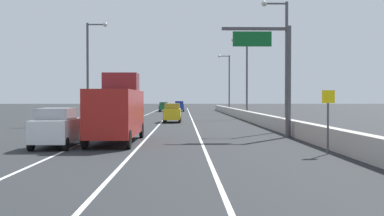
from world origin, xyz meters
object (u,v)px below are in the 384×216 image
(car_blue_0, at_px, (179,106))
(car_green_1, at_px, (164,107))
(lamp_post_right_third, at_px, (245,73))
(lamp_post_right_fourth, at_px, (228,80))
(box_truck, at_px, (117,110))
(lamp_post_right_second, at_px, (283,57))
(lamp_post_left_mid, at_px, (90,66))
(speed_advisory_sign, at_px, (328,117))
(overhead_sign_gantry, at_px, (277,67))
(car_yellow_3, at_px, (172,113))
(car_white_2, at_px, (58,128))

(car_blue_0, xyz_separation_m, car_green_1, (-3.14, -0.97, -0.10))
(lamp_post_right_third, xyz_separation_m, lamp_post_right_fourth, (-0.01, 22.22, 0.00))
(box_truck, bearing_deg, lamp_post_right_second, 37.42)
(lamp_post_left_mid, bearing_deg, speed_advisory_sign, -57.24)
(car_blue_0, xyz_separation_m, box_truck, (-3.13, -64.72, 0.87))
(overhead_sign_gantry, bearing_deg, speed_advisory_sign, -87.28)
(lamp_post_left_mid, bearing_deg, car_blue_0, 79.07)
(speed_advisory_sign, distance_m, lamp_post_right_third, 37.34)
(lamp_post_left_mid, distance_m, box_truck, 20.72)
(lamp_post_right_third, distance_m, lamp_post_right_fourth, 22.22)
(car_yellow_3, bearing_deg, speed_advisory_sign, -74.42)
(lamp_post_right_fourth, bearing_deg, lamp_post_right_second, -89.95)
(speed_advisory_sign, bearing_deg, overhead_sign_gantry, 92.72)
(car_green_1, bearing_deg, car_blue_0, 17.21)
(lamp_post_right_fourth, xyz_separation_m, car_yellow_3, (-9.13, -30.68, -4.90))
(lamp_post_right_second, distance_m, car_yellow_3, 17.26)
(car_yellow_3, bearing_deg, lamp_post_right_second, -56.33)
(speed_advisory_sign, bearing_deg, car_blue_0, 96.13)
(car_white_2, bearing_deg, overhead_sign_gantry, 24.46)
(lamp_post_right_fourth, height_order, car_yellow_3, lamp_post_right_fourth)
(lamp_post_right_third, height_order, box_truck, lamp_post_right_third)
(overhead_sign_gantry, relative_size, lamp_post_left_mid, 0.72)
(lamp_post_left_mid, relative_size, car_blue_0, 2.25)
(overhead_sign_gantry, distance_m, box_truck, 11.21)
(overhead_sign_gantry, relative_size, lamp_post_right_fourth, 0.72)
(lamp_post_right_second, distance_m, lamp_post_right_fourth, 44.45)
(lamp_post_left_mid, relative_size, car_white_2, 2.20)
(lamp_post_right_second, relative_size, lamp_post_left_mid, 1.00)
(lamp_post_right_third, xyz_separation_m, car_white_2, (-14.66, -33.72, -4.89))
(speed_advisory_sign, height_order, lamp_post_right_third, lamp_post_right_third)
(overhead_sign_gantry, distance_m, lamp_post_right_third, 27.86)
(lamp_post_left_mid, xyz_separation_m, car_yellow_3, (8.30, 3.33, -4.90))
(overhead_sign_gantry, distance_m, car_blue_0, 61.71)
(speed_advisory_sign, relative_size, lamp_post_right_fourth, 0.29)
(car_green_1, height_order, car_yellow_3, car_yellow_3)
(car_blue_0, distance_m, car_yellow_3, 41.86)
(overhead_sign_gantry, height_order, speed_advisory_sign, overhead_sign_gantry)
(car_green_1, relative_size, car_white_2, 0.96)
(lamp_post_left_mid, relative_size, box_truck, 1.27)
(lamp_post_right_second, height_order, lamp_post_left_mid, same)
(lamp_post_right_second, relative_size, car_blue_0, 2.25)
(lamp_post_right_fourth, relative_size, box_truck, 1.27)
(overhead_sign_gantry, distance_m, lamp_post_left_mid, 22.56)
(lamp_post_right_third, bearing_deg, box_truck, -110.74)
(car_blue_0, relative_size, box_truck, 0.57)
(car_blue_0, relative_size, car_green_1, 1.02)
(overhead_sign_gantry, height_order, box_truck, overhead_sign_gantry)
(lamp_post_right_second, relative_size, car_yellow_3, 2.30)
(lamp_post_right_second, distance_m, box_truck, 15.50)
(lamp_post_right_second, height_order, car_green_1, lamp_post_right_second)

